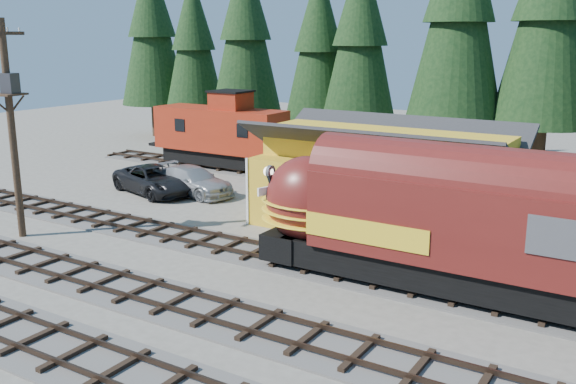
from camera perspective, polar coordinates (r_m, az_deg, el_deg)
The scene contains 8 objects.
ground at distance 23.48m, azimuth -2.19°, elevation -9.54°, with size 120.00×120.00×0.00m, color #6B665B.
track_spur at distance 43.12m, azimuth 0.15°, elevation 1.39°, with size 32.00×3.20×0.33m.
depot at distance 31.47m, azimuth 8.51°, elevation 2.01°, with size 12.80×7.00×5.30m.
locomotive at distance 23.94m, azimuth 13.32°, elevation -3.10°, with size 15.65×3.11×4.25m.
caboose at distance 45.90m, azimuth -5.98°, elevation 5.24°, with size 9.93×2.88×5.16m.
utility_pole at distance 31.92m, azimuth -23.41°, elevation 6.25°, with size 1.39×2.45×10.05m.
pickup_truck_a at distance 39.40m, azimuth -11.80°, elevation 1.07°, with size 2.79×6.05×1.68m, color black.
pickup_truck_b at distance 38.76m, azimuth -8.47°, elevation 0.99°, with size 2.33×5.72×1.66m, color #9C9EA3.
Camera 1 is at (12.13, -17.84, 9.27)m, focal length 40.00 mm.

